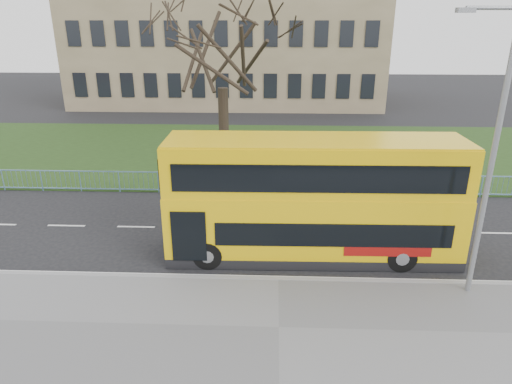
% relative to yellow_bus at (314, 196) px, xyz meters
% --- Properties ---
extents(ground, '(120.00, 120.00, 0.00)m').
position_rel_yellow_bus_xyz_m(ground, '(-1.23, -0.39, -2.34)').
color(ground, black).
rests_on(ground, ground).
extents(kerb, '(80.00, 0.20, 0.14)m').
position_rel_yellow_bus_xyz_m(kerb, '(-1.23, -1.94, -2.27)').
color(kerb, gray).
rests_on(kerb, ground).
extents(grass_verge, '(80.00, 15.40, 0.08)m').
position_rel_yellow_bus_xyz_m(grass_verge, '(-1.23, 13.91, -2.30)').
color(grass_verge, '#1E3413').
rests_on(grass_verge, ground).
extents(guard_railing, '(40.00, 0.12, 1.10)m').
position_rel_yellow_bus_xyz_m(guard_railing, '(-1.23, 6.21, -1.79)').
color(guard_railing, '#6C9CC1').
rests_on(guard_railing, ground).
extents(bare_tree, '(7.82, 7.82, 11.17)m').
position_rel_yellow_bus_xyz_m(bare_tree, '(-4.23, 9.61, 3.32)').
color(bare_tree, black).
rests_on(bare_tree, grass_verge).
extents(civic_building, '(30.00, 15.00, 14.00)m').
position_rel_yellow_bus_xyz_m(civic_building, '(-6.23, 34.61, 4.66)').
color(civic_building, '#7A6A4D').
rests_on(civic_building, ground).
extents(yellow_bus, '(10.44, 2.64, 4.36)m').
position_rel_yellow_bus_xyz_m(yellow_bus, '(0.00, 0.00, 0.00)').
color(yellow_bus, yellow).
rests_on(yellow_bus, ground).
extents(street_lamp, '(1.79, 0.37, 8.44)m').
position_rel_yellow_bus_xyz_m(street_lamp, '(4.72, -2.40, 2.41)').
color(street_lamp, gray).
rests_on(street_lamp, pavement).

